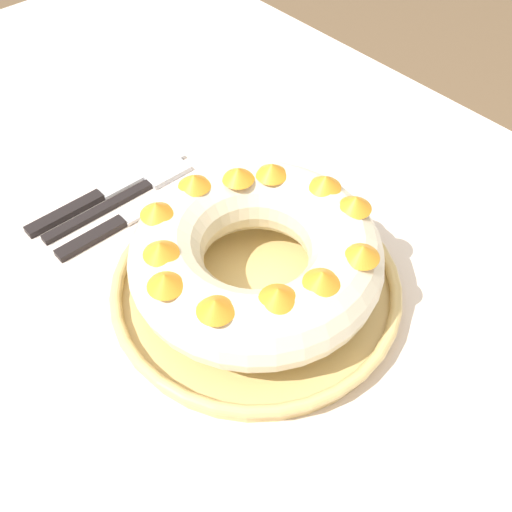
{
  "coord_description": "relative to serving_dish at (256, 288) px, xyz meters",
  "views": [
    {
      "loc": [
        0.27,
        -0.23,
        1.24
      ],
      "look_at": [
        -0.01,
        0.02,
        0.81
      ],
      "focal_mm": 42.0,
      "sensor_mm": 36.0,
      "label": 1
    }
  ],
  "objects": [
    {
      "name": "serving_dish",
      "position": [
        0.0,
        0.0,
        0.0
      ],
      "size": [
        0.29,
        0.29,
        0.03
      ],
      "color": "tan",
      "rests_on": "dining_table"
    },
    {
      "name": "napkin",
      "position": [
        0.24,
        0.03,
        -0.01
      ],
      "size": [
        0.16,
        0.13,
        0.0
      ],
      "primitive_type": "cube",
      "rotation": [
        0.0,
        0.0,
        -0.29
      ],
      "color": "white",
      "rests_on": "dining_table"
    },
    {
      "name": "bundt_cake",
      "position": [
        0.0,
        -0.0,
        0.05
      ],
      "size": [
        0.24,
        0.24,
        0.08
      ],
      "color": "beige",
      "rests_on": "serving_dish"
    },
    {
      "name": "fork",
      "position": [
        -0.21,
        -0.01,
        -0.01
      ],
      "size": [
        0.02,
        0.2,
        0.01
      ],
      "rotation": [
        0.0,
        0.0,
        0.04
      ],
      "color": "black",
      "rests_on": "dining_table"
    },
    {
      "name": "cake_knife",
      "position": [
        -0.18,
        -0.05,
        -0.01
      ],
      "size": [
        0.02,
        0.19,
        0.01
      ],
      "rotation": [
        0.0,
        0.0,
        0.03
      ],
      "color": "black",
      "rests_on": "dining_table"
    },
    {
      "name": "serving_knife",
      "position": [
        -0.24,
        -0.04,
        -0.01
      ],
      "size": [
        0.02,
        0.21,
        0.01
      ],
      "rotation": [
        0.0,
        0.0,
        -0.01
      ],
      "color": "black",
      "rests_on": "dining_table"
    },
    {
      "name": "dining_table",
      "position": [
        0.01,
        -0.02,
        -0.1
      ],
      "size": [
        1.53,
        0.92,
        0.75
      ],
      "color": "beige",
      "rests_on": "ground_plane"
    }
  ]
}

